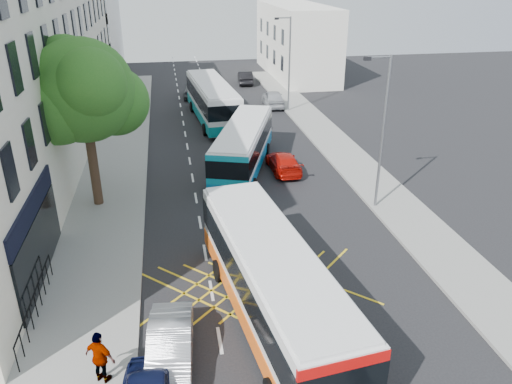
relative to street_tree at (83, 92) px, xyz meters
name	(u,v)px	position (x,y,z in m)	size (l,w,h in m)	color
pavement_left	(99,204)	(0.01, 0.03, -6.22)	(5.00, 70.00, 0.15)	gray
pavement_right	(374,183)	(16.01, 0.03, -6.22)	(3.00, 70.00, 0.15)	gray
terrace_main	(13,55)	(-5.49, 9.52, 0.46)	(8.30, 45.00, 13.50)	beige
terrace_far	(81,29)	(-5.49, 40.03, -1.29)	(8.00, 20.00, 10.00)	silver
building_right	(296,41)	(19.51, 33.03, -2.29)	(6.00, 18.00, 8.00)	silver
street_tree	(83,92)	(0.00, 0.00, 0.00)	(6.30, 5.70, 8.80)	#382619
lamp_near	(382,126)	(14.71, -2.97, -1.68)	(1.45, 0.15, 8.00)	slate
lamp_far	(288,60)	(14.71, 17.03, -1.68)	(1.45, 0.15, 8.00)	slate
railings	(35,304)	(-1.19, -9.67, -5.57)	(0.08, 5.60, 1.14)	black
bus_near	(272,282)	(7.34, -11.16, -4.62)	(4.00, 11.53, 3.17)	silver
bus_mid	(243,147)	(8.66, 3.94, -4.76)	(5.59, 10.56, 2.91)	silver
bus_far	(212,101)	(7.83, 15.37, -4.57)	(3.61, 11.81, 3.27)	silver
parked_car_silver	(170,347)	(3.61, -12.75, -5.62)	(1.43, 4.09, 1.35)	#999AA0
red_hatchback	(284,162)	(11.12, 3.12, -5.69)	(1.69, 4.16, 1.21)	red
distant_car_grey	(195,91)	(6.95, 24.03, -5.64)	(2.17, 4.71, 1.31)	#43464B
distant_car_silver	(273,98)	(13.84, 19.07, -5.53)	(1.79, 4.45, 1.52)	#AAADB2
distant_car_dark	(245,77)	(12.84, 29.29, -5.58)	(1.51, 4.32, 1.42)	black
pedestrian_far	(100,358)	(1.51, -13.31, -5.22)	(1.08, 0.45, 1.84)	gray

